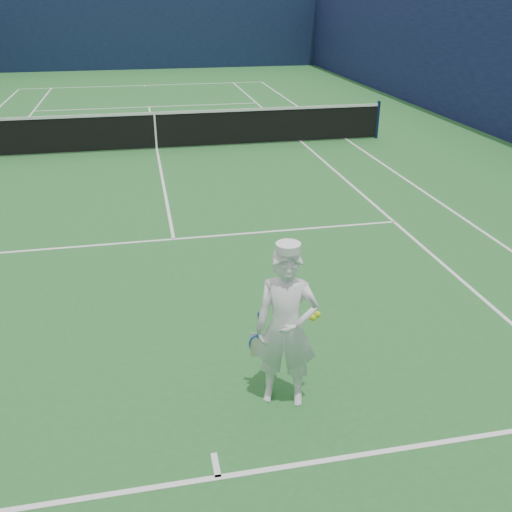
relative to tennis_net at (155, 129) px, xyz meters
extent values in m
plane|color=#27672B|center=(0.00, 0.00, -0.55)|extent=(80.00, 80.00, 0.00)
cube|color=white|center=(0.00, 11.88, -0.55)|extent=(11.03, 0.06, 0.01)
cube|color=white|center=(0.00, -11.88, -0.55)|extent=(11.03, 0.06, 0.01)
cube|color=white|center=(5.49, 0.00, -0.55)|extent=(0.06, 23.83, 0.01)
cube|color=white|center=(4.12, 0.00, -0.55)|extent=(0.06, 23.77, 0.01)
cube|color=white|center=(0.00, 6.40, -0.55)|extent=(8.23, 0.06, 0.01)
cube|color=white|center=(0.00, -6.40, -0.55)|extent=(8.23, 0.06, 0.01)
cube|color=white|center=(0.00, 0.00, -0.55)|extent=(0.06, 12.80, 0.01)
cube|color=white|center=(0.00, 11.73, -0.55)|extent=(0.06, 0.30, 0.01)
cube|color=white|center=(0.00, -11.73, -0.55)|extent=(0.06, 0.30, 0.01)
cube|color=#0E1835|center=(0.00, 18.00, 1.45)|extent=(20.12, 0.12, 4.00)
cube|color=#10163D|center=(10.00, 0.00, 1.45)|extent=(0.12, 36.12, 4.00)
cylinder|color=#141E4C|center=(6.40, 0.00, -0.02)|extent=(0.09, 0.09, 1.07)
cube|color=black|center=(0.00, 0.00, -0.05)|extent=(12.79, 0.02, 0.92)
cube|color=white|center=(0.00, 0.00, 0.42)|extent=(12.79, 0.04, 0.07)
cube|color=white|center=(0.00, 0.00, -0.08)|extent=(0.05, 0.03, 0.94)
imported|color=white|center=(0.85, -10.94, 0.32)|extent=(0.74, 0.60, 1.74)
cylinder|color=white|center=(0.85, -10.94, 1.21)|extent=(0.24, 0.24, 0.08)
cube|color=white|center=(0.89, -10.82, 1.18)|extent=(0.20, 0.15, 0.02)
cylinder|color=navy|center=(0.61, -10.77, 0.34)|extent=(0.06, 0.10, 0.22)
cube|color=#214AB3|center=(0.61, -10.72, 0.16)|extent=(0.03, 0.03, 0.14)
torus|color=#214AB3|center=(0.65, -10.66, -0.04)|extent=(0.31, 0.19, 0.29)
cube|color=beige|center=(0.65, -10.66, -0.04)|extent=(0.21, 0.08, 0.30)
sphere|color=#CBDB18|center=(1.12, -10.93, 0.40)|extent=(0.07, 0.07, 0.07)
sphere|color=#CBDB18|center=(1.17, -10.93, 0.43)|extent=(0.07, 0.07, 0.07)
camera|label=1|loc=(-0.43, -15.64, 3.38)|focal=40.00mm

